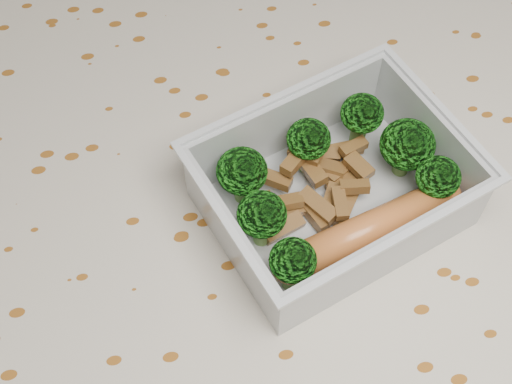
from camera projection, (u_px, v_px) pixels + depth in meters
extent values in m
cube|color=brown|center=(265.00, 237.00, 0.49)|extent=(1.40, 0.90, 0.04)
cube|color=beige|center=(266.00, 220.00, 0.47)|extent=(1.46, 0.96, 0.01)
cube|color=silver|center=(330.00, 207.00, 0.47)|extent=(0.18, 0.16, 0.00)
cube|color=silver|center=(287.00, 124.00, 0.47)|extent=(0.14, 0.05, 0.05)
cube|color=silver|center=(387.00, 254.00, 0.42)|extent=(0.14, 0.05, 0.05)
cube|color=silver|center=(428.00, 137.00, 0.46)|extent=(0.04, 0.10, 0.05)
cube|color=silver|center=(231.00, 238.00, 0.42)|extent=(0.04, 0.10, 0.05)
cube|color=silver|center=(285.00, 94.00, 0.45)|extent=(0.15, 0.06, 0.00)
cube|color=silver|center=(399.00, 238.00, 0.39)|extent=(0.15, 0.06, 0.00)
cube|color=silver|center=(442.00, 109.00, 0.44)|extent=(0.04, 0.11, 0.00)
cube|color=silver|center=(224.00, 219.00, 0.40)|extent=(0.04, 0.11, 0.00)
cylinder|color=#608C3F|center=(242.00, 189.00, 0.46)|extent=(0.01, 0.01, 0.02)
ellipsoid|color=#1E8015|center=(242.00, 171.00, 0.44)|extent=(0.03, 0.03, 0.03)
cylinder|color=#608C3F|center=(307.00, 158.00, 0.47)|extent=(0.01, 0.01, 0.02)
ellipsoid|color=#1E8015|center=(309.00, 139.00, 0.45)|extent=(0.03, 0.03, 0.02)
cylinder|color=#608C3F|center=(358.00, 132.00, 0.48)|extent=(0.01, 0.01, 0.02)
ellipsoid|color=#1E8015|center=(362.00, 113.00, 0.47)|extent=(0.03, 0.03, 0.02)
cylinder|color=#608C3F|center=(262.00, 231.00, 0.44)|extent=(0.01, 0.01, 0.02)
ellipsoid|color=#1E8015|center=(262.00, 214.00, 0.43)|extent=(0.03, 0.03, 0.03)
cylinder|color=#608C3F|center=(402.00, 163.00, 0.47)|extent=(0.01, 0.01, 0.02)
ellipsoid|color=#1E8015|center=(407.00, 145.00, 0.45)|extent=(0.04, 0.04, 0.03)
cylinder|color=#608C3F|center=(291.00, 276.00, 0.43)|extent=(0.01, 0.01, 0.02)
ellipsoid|color=#1E8015|center=(293.00, 260.00, 0.41)|extent=(0.03, 0.03, 0.02)
cylinder|color=#608C3F|center=(431.00, 195.00, 0.46)|extent=(0.01, 0.01, 0.02)
ellipsoid|color=#1E8015|center=(438.00, 177.00, 0.44)|extent=(0.03, 0.03, 0.02)
cube|color=brown|center=(318.00, 205.00, 0.45)|extent=(0.02, 0.03, 0.01)
cube|color=brown|center=(355.00, 187.00, 0.46)|extent=(0.02, 0.01, 0.01)
cube|color=brown|center=(323.00, 154.00, 0.48)|extent=(0.02, 0.02, 0.01)
cube|color=brown|center=(315.00, 216.00, 0.45)|extent=(0.02, 0.02, 0.01)
cube|color=brown|center=(283.00, 227.00, 0.45)|extent=(0.03, 0.02, 0.01)
cube|color=brown|center=(325.00, 168.00, 0.47)|extent=(0.03, 0.02, 0.01)
cube|color=brown|center=(271.00, 207.00, 0.45)|extent=(0.01, 0.02, 0.01)
cube|color=brown|center=(346.00, 149.00, 0.48)|extent=(0.02, 0.01, 0.01)
cube|color=brown|center=(310.00, 168.00, 0.46)|extent=(0.02, 0.03, 0.01)
cube|color=brown|center=(332.00, 198.00, 0.46)|extent=(0.02, 0.02, 0.01)
cube|color=brown|center=(345.00, 208.00, 0.46)|extent=(0.02, 0.03, 0.01)
cube|color=brown|center=(340.00, 203.00, 0.45)|extent=(0.01, 0.02, 0.01)
cube|color=brown|center=(273.00, 179.00, 0.46)|extent=(0.02, 0.02, 0.01)
cube|color=brown|center=(305.00, 154.00, 0.46)|extent=(0.02, 0.02, 0.01)
cube|color=brown|center=(297.00, 158.00, 0.46)|extent=(0.03, 0.03, 0.01)
cube|color=brown|center=(359.00, 167.00, 0.46)|extent=(0.02, 0.02, 0.01)
cube|color=brown|center=(286.00, 202.00, 0.45)|extent=(0.02, 0.01, 0.01)
cube|color=brown|center=(344.00, 169.00, 0.47)|extent=(0.03, 0.02, 0.01)
cube|color=brown|center=(292.00, 210.00, 0.46)|extent=(0.03, 0.01, 0.01)
cube|color=brown|center=(354.00, 147.00, 0.47)|extent=(0.02, 0.01, 0.01)
cube|color=brown|center=(344.00, 182.00, 0.47)|extent=(0.03, 0.02, 0.01)
cube|color=brown|center=(316.00, 155.00, 0.47)|extent=(0.02, 0.02, 0.01)
cylinder|color=orange|center=(369.00, 230.00, 0.44)|extent=(0.11, 0.05, 0.02)
sphere|color=orange|center=(444.00, 196.00, 0.45)|extent=(0.02, 0.02, 0.02)
sphere|color=orange|center=(290.00, 266.00, 0.42)|extent=(0.02, 0.02, 0.02)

